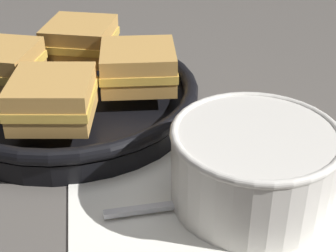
# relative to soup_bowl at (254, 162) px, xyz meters

# --- Properties ---
(ground_plane) EXTENTS (4.00, 4.00, 0.00)m
(ground_plane) POSITION_rel_soup_bowl_xyz_m (-0.05, 0.07, -0.04)
(ground_plane) COLOR #56514C
(napkin) EXTENTS (0.28, 0.24, 0.00)m
(napkin) POSITION_rel_soup_bowl_xyz_m (-0.04, 0.02, -0.04)
(napkin) COLOR white
(napkin) RESTS_ON ground_plane
(soup_bowl) EXTENTS (0.16, 0.16, 0.08)m
(soup_bowl) POSITION_rel_soup_bowl_xyz_m (0.00, 0.00, 0.00)
(soup_bowl) COLOR silver
(soup_bowl) RESTS_ON ground_plane
(spoon) EXTENTS (0.17, 0.03, 0.01)m
(spoon) POSITION_rel_soup_bowl_xyz_m (-0.02, -0.00, -0.04)
(spoon) COLOR silver
(spoon) RESTS_ON napkin
(skillet) EXTENTS (0.31, 0.31, 0.04)m
(skillet) POSITION_rel_soup_bowl_xyz_m (-0.16, 0.21, -0.02)
(skillet) COLOR black
(skillet) RESTS_ON ground_plane
(sandwich_near_right) EXTENTS (0.10, 0.11, 0.05)m
(sandwich_near_right) POSITION_rel_soup_bowl_xyz_m (-0.18, 0.13, 0.02)
(sandwich_near_right) COLOR #C18E47
(sandwich_near_right) RESTS_ON skillet
(sandwich_far_left) EXTENTS (0.10, 0.10, 0.05)m
(sandwich_far_left) POSITION_rel_soup_bowl_xyz_m (-0.08, 0.19, 0.02)
(sandwich_far_left) COLOR #C18E47
(sandwich_far_left) RESTS_ON skillet
(sandwich_far_right) EXTENTS (0.11, 0.11, 0.05)m
(sandwich_far_right) POSITION_rel_soup_bowl_xyz_m (-0.14, 0.29, 0.02)
(sandwich_far_right) COLOR #C18E47
(sandwich_far_right) RESTS_ON skillet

